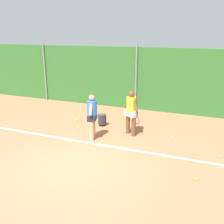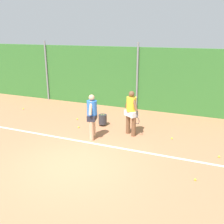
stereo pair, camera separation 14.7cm
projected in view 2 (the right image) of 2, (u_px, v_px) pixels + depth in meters
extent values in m
plane|color=#B2704C|center=(101.00, 141.00, 9.76)|extent=(29.77, 29.77, 0.00)
cube|color=#33702D|center=(138.00, 79.00, 13.41)|extent=(19.35, 0.25, 3.22)
cylinder|color=gray|center=(47.00, 71.00, 15.25)|extent=(0.10, 0.10, 3.47)
cylinder|color=gray|center=(137.00, 77.00, 13.22)|extent=(0.10, 0.10, 3.47)
cube|color=white|center=(97.00, 144.00, 9.50)|extent=(14.14, 0.10, 0.01)
cylinder|color=tan|center=(91.00, 131.00, 9.74)|extent=(0.17, 0.17, 0.77)
cylinder|color=tan|center=(93.00, 128.00, 10.06)|extent=(0.17, 0.17, 0.77)
cube|color=#23232D|center=(92.00, 117.00, 9.75)|extent=(0.42, 0.57, 0.20)
cylinder|color=blue|center=(92.00, 108.00, 9.64)|extent=(0.37, 0.37, 0.54)
sphere|color=tan|center=(92.00, 98.00, 9.52)|extent=(0.22, 0.22, 0.22)
cylinder|color=tan|center=(91.00, 108.00, 9.43)|extent=(0.16, 0.30, 0.52)
cylinder|color=tan|center=(93.00, 105.00, 9.83)|extent=(0.16, 0.30, 0.52)
cylinder|color=brown|center=(128.00, 124.00, 10.42)|extent=(0.17, 0.17, 0.78)
cylinder|color=brown|center=(134.00, 127.00, 10.15)|extent=(0.17, 0.17, 0.78)
cube|color=white|center=(131.00, 113.00, 10.13)|extent=(0.61, 0.54, 0.21)
cylinder|color=yellow|center=(131.00, 104.00, 10.02)|extent=(0.38, 0.38, 0.56)
sphere|color=brown|center=(132.00, 94.00, 9.90)|extent=(0.23, 0.23, 0.23)
cylinder|color=brown|center=(128.00, 102.00, 10.18)|extent=(0.29, 0.22, 0.54)
cylinder|color=brown|center=(135.00, 104.00, 9.84)|extent=(0.29, 0.22, 0.54)
cylinder|color=black|center=(137.00, 114.00, 9.91)|extent=(0.03, 0.03, 0.28)
torus|color=#26262B|center=(137.00, 121.00, 9.99)|extent=(0.25, 0.17, 0.28)
cylinder|color=#2D2D33|center=(103.00, 119.00, 11.31)|extent=(0.36, 0.36, 0.42)
cylinder|color=#2D2D33|center=(105.00, 125.00, 11.34)|extent=(0.02, 0.02, 0.08)
cylinder|color=#2D2D33|center=(100.00, 124.00, 11.43)|extent=(0.02, 0.02, 0.08)
cylinder|color=#2D2D33|center=(104.00, 124.00, 11.49)|extent=(0.02, 0.02, 0.08)
sphere|color=#CCDB33|center=(104.00, 115.00, 11.26)|extent=(0.07, 0.07, 0.07)
sphere|color=#CCDB33|center=(101.00, 115.00, 11.25)|extent=(0.07, 0.07, 0.07)
sphere|color=#CCDB33|center=(79.00, 127.00, 11.09)|extent=(0.07, 0.07, 0.07)
sphere|color=#CCDB33|center=(23.00, 109.00, 13.73)|extent=(0.07, 0.07, 0.07)
sphere|color=#CCDB33|center=(172.00, 138.00, 9.93)|extent=(0.07, 0.07, 0.07)
sphere|color=#CCDB33|center=(219.00, 157.00, 8.48)|extent=(0.07, 0.07, 0.07)
sphere|color=#CCDB33|center=(195.00, 180.00, 7.17)|extent=(0.07, 0.07, 0.07)
sphere|color=#CCDB33|center=(77.00, 119.00, 12.12)|extent=(0.07, 0.07, 0.07)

